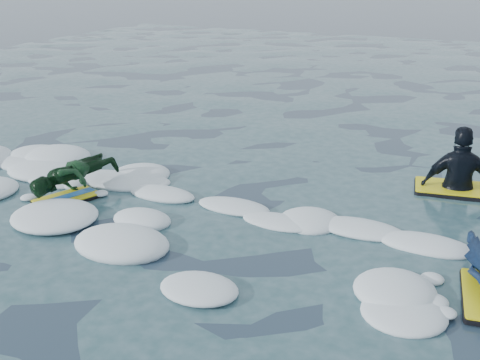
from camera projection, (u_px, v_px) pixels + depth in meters
ground at (198, 265)px, 6.69m from camera, size 120.00×120.00×0.00m
foam_band at (238, 230)px, 7.57m from camera, size 12.00×3.10×0.30m
prone_child_unit at (74, 179)px, 8.52m from camera, size 0.95×1.44×0.52m
waiting_rider_unit at (458, 188)px, 8.72m from camera, size 1.33×0.87×1.84m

